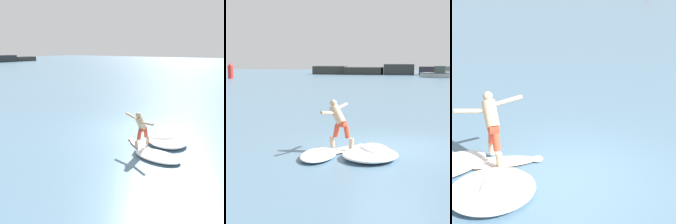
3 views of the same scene
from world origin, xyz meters
The scene contains 5 objects.
ground_plane centered at (0.00, 0.00, 0.00)m, with size 200.00×200.00×0.00m, color slate.
surfboard centered at (-1.39, -0.89, 0.05)m, with size 1.38×1.83×0.23m.
surfer centered at (-1.52, -0.88, 0.96)m, with size 0.93×1.43×1.48m.
wave_foam_at_tail centered at (-0.44, -1.61, 0.13)m, with size 1.68×1.77×0.26m.
wave_foam_at_nose centered at (-0.32, -1.44, 0.20)m, with size 1.34×1.45×0.39m.
Camera 3 is at (4.85, -4.58, 4.03)m, focal length 60.00 mm.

